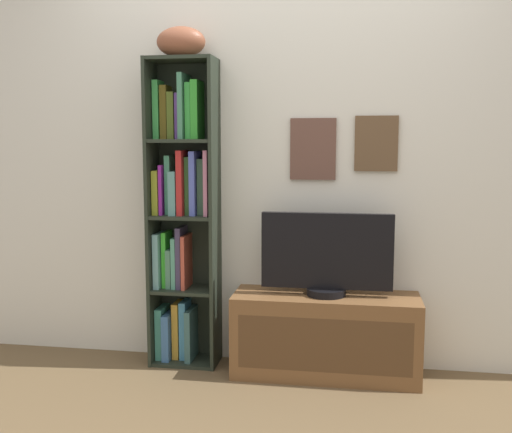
{
  "coord_description": "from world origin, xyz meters",
  "views": [
    {
      "loc": [
        0.43,
        -2.35,
        1.33
      ],
      "look_at": [
        -0.09,
        0.85,
        0.91
      ],
      "focal_mm": 41.62,
      "sensor_mm": 36.0,
      "label": 1
    }
  ],
  "objects_px": {
    "tv_stand": "(325,335)",
    "television": "(327,255)",
    "football": "(181,42)",
    "bookshelf": "(182,216)"
  },
  "relations": [
    {
      "from": "football",
      "to": "television",
      "type": "xyz_separation_m",
      "value": [
        0.84,
        -0.06,
        -1.19
      ]
    },
    {
      "from": "football",
      "to": "tv_stand",
      "type": "distance_m",
      "value": 1.85
    },
    {
      "from": "bookshelf",
      "to": "football",
      "type": "relative_size",
      "value": 6.44
    },
    {
      "from": "television",
      "to": "tv_stand",
      "type": "bearing_deg",
      "value": -90.0
    },
    {
      "from": "football",
      "to": "television",
      "type": "relative_size",
      "value": 0.38
    },
    {
      "from": "tv_stand",
      "to": "football",
      "type": "bearing_deg",
      "value": 175.79
    },
    {
      "from": "tv_stand",
      "to": "television",
      "type": "xyz_separation_m",
      "value": [
        0.0,
        0.0,
        0.46
      ]
    },
    {
      "from": "bookshelf",
      "to": "tv_stand",
      "type": "relative_size",
      "value": 1.72
    },
    {
      "from": "bookshelf",
      "to": "tv_stand",
      "type": "bearing_deg",
      "value": -5.87
    },
    {
      "from": "tv_stand",
      "to": "television",
      "type": "distance_m",
      "value": 0.46
    }
  ]
}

